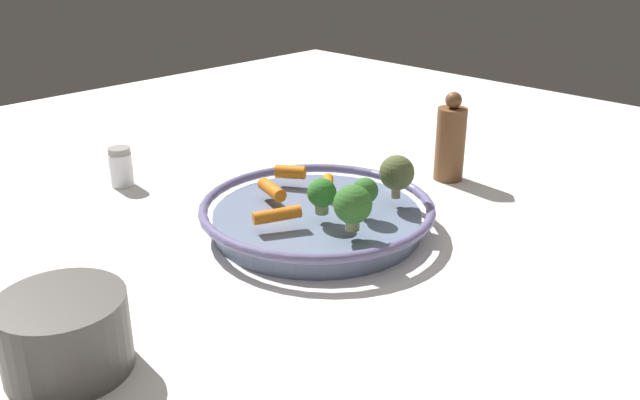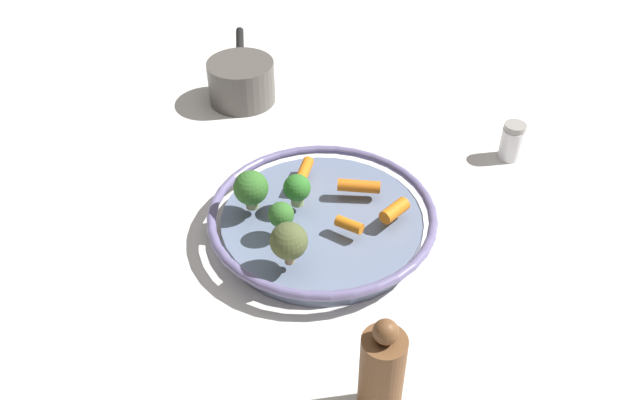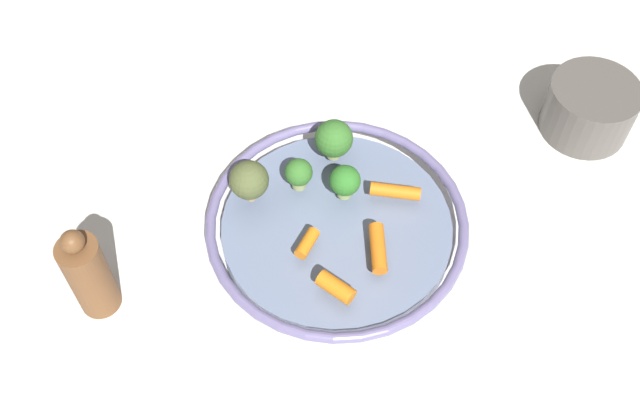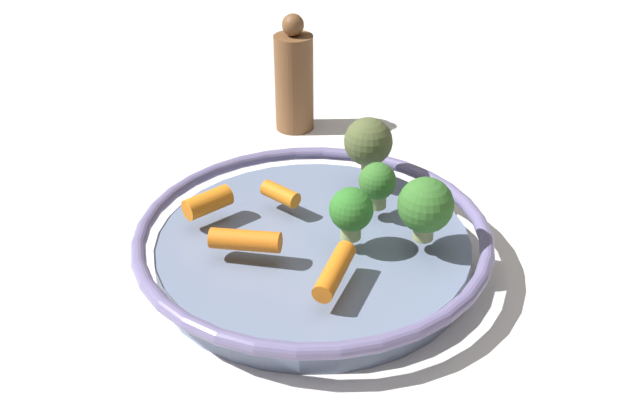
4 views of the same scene
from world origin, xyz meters
name	(u,v)px [view 1 (image 1 of 4)]	position (x,y,z in m)	size (l,w,h in m)	color
ground_plane	(317,230)	(0.00, 0.00, 0.00)	(2.15, 2.15, 0.00)	silver
serving_bowl	(317,215)	(0.00, 0.00, 0.02)	(0.35, 0.35, 0.05)	slate
baby_carrot_back	(272,190)	(0.07, 0.03, 0.06)	(0.02, 0.02, 0.07)	orange
baby_carrot_right	(277,215)	(-0.01, 0.09, 0.05)	(0.02, 0.02, 0.07)	orange
baby_carrot_center	(328,183)	(0.03, -0.05, 0.05)	(0.02, 0.02, 0.04)	orange
baby_carrot_left	(290,172)	(0.10, -0.04, 0.06)	(0.02, 0.02, 0.05)	orange
broccoli_floret_large	(322,194)	(-0.03, 0.02, 0.08)	(0.04, 0.04, 0.05)	#95AB66
broccoli_floret_small	(397,173)	(-0.07, -0.10, 0.08)	(0.05, 0.05, 0.07)	tan
broccoli_floret_mid	(353,205)	(-0.10, 0.03, 0.08)	(0.05, 0.05, 0.06)	#9AA666
broccoli_floret_edge	(365,192)	(-0.07, -0.03, 0.07)	(0.04, 0.04, 0.05)	#9AA666
salt_shaker	(121,167)	(0.37, 0.11, 0.03)	(0.04, 0.04, 0.07)	white
pepper_mill	(450,142)	(-0.01, -0.32, 0.07)	(0.05, 0.05, 0.16)	brown
saucepan	(63,334)	(-0.05, 0.42, 0.04)	(0.13, 0.23, 0.08)	#56514C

